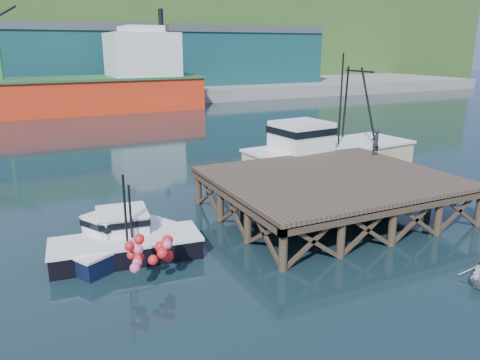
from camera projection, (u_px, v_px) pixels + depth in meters
ground at (237, 230)px, 22.99m from camera, size 300.00×300.00×0.00m
wharf at (333, 180)px, 24.59m from camera, size 12.00×10.00×2.62m
far_quay at (68, 91)px, 83.28m from camera, size 160.00×40.00×2.00m
warehouse_mid at (69, 60)px, 77.44m from camera, size 28.00×16.00×9.00m
warehouse_right at (232, 58)px, 89.99m from camera, size 30.00×16.00×9.00m
cargo_ship at (17, 90)px, 60.06m from camera, size 55.50×10.00×13.75m
hillside at (48, 36)px, 106.48m from camera, size 220.00×50.00×22.00m
boat_navy at (121, 239)px, 20.23m from camera, size 5.46×4.14×3.25m
boat_black at (126, 240)px, 19.97m from camera, size 6.46×5.39×3.86m
trawler at (328, 151)px, 32.37m from camera, size 12.74×5.71×8.26m
dockworker at (376, 142)px, 29.13m from camera, size 0.64×0.47×1.63m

